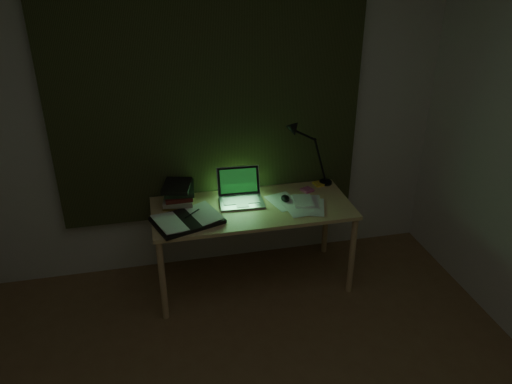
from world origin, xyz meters
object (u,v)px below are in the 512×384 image
open_textbook (187,219)px  book_stack (179,193)px  desk (252,245)px  laptop (241,189)px  loose_papers (296,201)px  desk_lamp (328,151)px

open_textbook → book_stack: book_stack is taller
desk → laptop: laptop is taller
loose_papers → desk: bearing=-179.3°
laptop → loose_papers: laptop is taller
desk → open_textbook: size_ratio=3.26×
loose_papers → desk_lamp: size_ratio=0.61×
book_stack → laptop: bearing=-13.1°
laptop → book_stack: (-0.43, 0.10, -0.03)m
desk → loose_papers: 0.46m
open_textbook → desk_lamp: 1.19m
loose_papers → desk_lamp: (0.31, 0.24, 0.26)m
desk → book_stack: book_stack is taller
laptop → open_textbook: 0.45m
laptop → book_stack: 0.45m
desk → desk_lamp: 0.90m
desk → book_stack: size_ratio=5.72×
open_textbook → book_stack: bearing=76.9°
book_stack → desk_lamp: desk_lamp is taller
desk → loose_papers: (0.32, 0.00, 0.33)m
open_textbook → desk: bearing=-5.1°
laptop → open_textbook: laptop is taller
open_textbook → desk_lamp: (1.11, 0.36, 0.25)m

